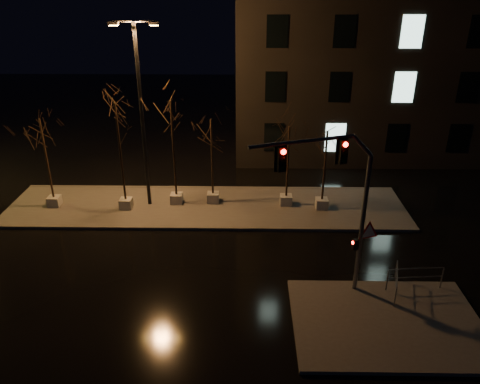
{
  "coord_description": "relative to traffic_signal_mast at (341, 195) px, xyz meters",
  "views": [
    {
      "loc": [
        2.25,
        -17.34,
        11.8
      ],
      "look_at": [
        1.93,
        2.1,
        2.8
      ],
      "focal_mm": 35.0,
      "sensor_mm": 36.0,
      "label": 1
    }
  ],
  "objects": [
    {
      "name": "tree_0",
      "position": [
        -14.13,
        7.73,
        -0.51
      ],
      "size": [
        1.8,
        1.8,
        5.11
      ],
      "color": "#B0AFA4",
      "rests_on": "median"
    },
    {
      "name": "tree_1",
      "position": [
        -10.07,
        7.51,
        0.19
      ],
      "size": [
        1.8,
        1.8,
        6.05
      ],
      "color": "#B0AFA4",
      "rests_on": "median"
    },
    {
      "name": "tree_4",
      "position": [
        -1.23,
        8.1,
        -0.87
      ],
      "size": [
        1.8,
        1.8,
        4.64
      ],
      "color": "#B0AFA4",
      "rests_on": "median"
    },
    {
      "name": "guard_rail_b",
      "position": [
        2.59,
        0.13,
        -3.8
      ],
      "size": [
        0.59,
        1.88,
        0.93
      ],
      "rotation": [
        0.0,
        0.0,
        1.28
      ],
      "color": "#56585D",
      "rests_on": "sidewalk_corner"
    },
    {
      "name": "tree_2",
      "position": [
        -7.38,
        8.2,
        0.17
      ],
      "size": [
        1.8,
        1.8,
        6.01
      ],
      "color": "#B0AFA4",
      "rests_on": "median"
    },
    {
      "name": "sidewalk_corner",
      "position": [
        1.83,
        -1.63,
        -4.47
      ],
      "size": [
        7.0,
        5.0,
        0.15
      ],
      "primitive_type": "cube",
      "color": "#4F4B46",
      "rests_on": "ground"
    },
    {
      "name": "streetlight_main",
      "position": [
        -8.89,
        8.06,
        1.23
      ],
      "size": [
        2.43,
        0.29,
        9.74
      ],
      "rotation": [
        0.0,
        0.0,
        0.01
      ],
      "color": "black",
      "rests_on": "median"
    },
    {
      "name": "tree_5",
      "position": [
        0.7,
        7.68,
        -0.95
      ],
      "size": [
        1.8,
        1.8,
        4.54
      ],
      "color": "#B0AFA4",
      "rests_on": "median"
    },
    {
      "name": "ground",
      "position": [
        -5.67,
        1.87,
        -4.54
      ],
      "size": [
        90.0,
        90.0,
        0.0
      ],
      "primitive_type": "plane",
      "color": "black",
      "rests_on": "ground"
    },
    {
      "name": "tree_3",
      "position": [
        -5.34,
        8.35,
        -0.62
      ],
      "size": [
        1.8,
        1.8,
        4.97
      ],
      "color": "#B0AFA4",
      "rests_on": "median"
    },
    {
      "name": "median",
      "position": [
        -5.67,
        7.87,
        -4.47
      ],
      "size": [
        22.0,
        5.0,
        0.15
      ],
      "primitive_type": "cube",
      "color": "#4F4B46",
      "rests_on": "ground"
    },
    {
      "name": "traffic_signal_mast",
      "position": [
        0.0,
        0.0,
        0.0
      ],
      "size": [
        5.21,
        1.86,
        6.69
      ],
      "rotation": [
        0.0,
        0.0,
        0.34
      ],
      "color": "#56585D",
      "rests_on": "sidewalk_corner"
    },
    {
      "name": "building",
      "position": [
        8.33,
        19.87,
        2.96
      ],
      "size": [
        25.0,
        12.0,
        15.0
      ],
      "primitive_type": "cube",
      "color": "black",
      "rests_on": "ground"
    },
    {
      "name": "guard_rail_a",
      "position": [
        3.42,
        0.37,
        -3.74
      ],
      "size": [
        2.32,
        0.25,
        1.0
      ],
      "rotation": [
        0.0,
        0.0,
        0.09
      ],
      "color": "#56585D",
      "rests_on": "sidewalk_corner"
    }
  ]
}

